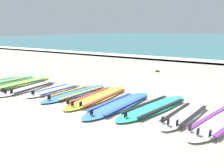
# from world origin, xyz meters

# --- Properties ---
(ground_plane) EXTENTS (80.00, 80.00, 0.00)m
(ground_plane) POSITION_xyz_m (0.00, 0.00, 0.00)
(ground_plane) COLOR #B7AD93
(wave_foam_strip) EXTENTS (80.00, 1.12, 0.11)m
(wave_foam_strip) POSITION_xyz_m (0.00, 8.53, 0.06)
(wave_foam_strip) COLOR white
(wave_foam_strip) RESTS_ON ground
(surfboard_0) EXTENTS (0.61, 2.44, 0.18)m
(surfboard_0) POSITION_xyz_m (-3.43, 0.02, 0.04)
(surfboard_0) COLOR #2DB793
(surfboard_0) RESTS_ON ground
(surfboard_1) EXTENTS (0.69, 2.44, 0.18)m
(surfboard_1) POSITION_xyz_m (-2.73, 0.17, 0.04)
(surfboard_1) COLOR yellow
(surfboard_1) RESTS_ON ground
(surfboard_2) EXTENTS (0.80, 2.24, 0.18)m
(surfboard_2) POSITION_xyz_m (-2.00, -0.06, 0.04)
(surfboard_2) COLOR white
(surfboard_2) RESTS_ON ground
(surfboard_3) EXTENTS (0.54, 1.95, 0.18)m
(surfboard_3) POSITION_xyz_m (-1.18, 0.16, 0.04)
(surfboard_3) COLOR silver
(surfboard_3) RESTS_ON ground
(surfboard_4) EXTENTS (0.68, 2.35, 0.18)m
(surfboard_4) POSITION_xyz_m (-0.48, 0.21, 0.04)
(surfboard_4) COLOR #3875CC
(surfboard_4) RESTS_ON ground
(surfboard_5) EXTENTS (0.77, 2.62, 0.18)m
(surfboard_5) POSITION_xyz_m (0.24, 0.23, 0.04)
(surfboard_5) COLOR yellow
(surfboard_5) RESTS_ON ground
(surfboard_6) EXTENTS (0.68, 2.55, 0.18)m
(surfboard_6) POSITION_xyz_m (1.01, -0.02, 0.04)
(surfboard_6) COLOR #3875CC
(surfboard_6) RESTS_ON ground
(surfboard_7) EXTENTS (1.01, 2.56, 0.18)m
(surfboard_7) POSITION_xyz_m (1.76, 0.20, 0.04)
(surfboard_7) COLOR #2DB793
(surfboard_7) RESTS_ON ground
(surfboard_8) EXTENTS (0.63, 2.06, 0.18)m
(surfboard_8) POSITION_xyz_m (2.49, 0.08, 0.04)
(surfboard_8) COLOR white
(surfboard_8) RESTS_ON ground
(surfboard_9) EXTENTS (1.07, 2.56, 0.18)m
(surfboard_9) POSITION_xyz_m (3.17, 0.10, 0.04)
(surfboard_9) COLOR silver
(surfboard_9) RESTS_ON ground
(seaweed_clump_near_shoreline) EXTENTS (0.21, 0.17, 0.07)m
(seaweed_clump_near_shoreline) POSITION_xyz_m (-0.08, 4.70, 0.04)
(seaweed_clump_near_shoreline) COLOR #384723
(seaweed_clump_near_shoreline) RESTS_ON ground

